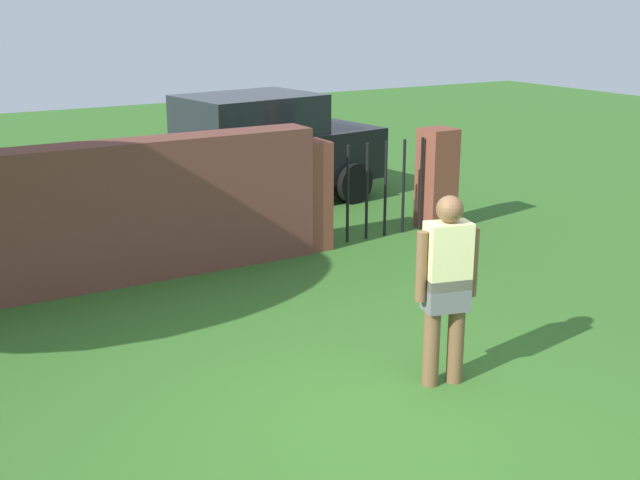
{
  "coord_description": "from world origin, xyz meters",
  "views": [
    {
      "loc": [
        -3.17,
        -4.5,
        3.1
      ],
      "look_at": [
        0.45,
        1.63,
        1.0
      ],
      "focal_mm": 45.8,
      "sensor_mm": 36.0,
      "label": 1
    }
  ],
  "objects": [
    {
      "name": "ground_plane",
      "position": [
        0.0,
        0.0,
        0.0
      ],
      "size": [
        40.0,
        40.0,
        0.0
      ],
      "primitive_type": "plane",
      "color": "#336623"
    },
    {
      "name": "brick_wall",
      "position": [
        -1.5,
        4.29,
        0.8
      ],
      "size": [
        6.53,
        0.5,
        1.6
      ],
      "primitive_type": "cube",
      "color": "brown",
      "rests_on": "ground"
    },
    {
      "name": "fence_gate",
      "position": [
        2.89,
        4.29,
        0.7
      ],
      "size": [
        2.49,
        0.44,
        1.4
      ],
      "color": "brown",
      "rests_on": "ground"
    },
    {
      "name": "car",
      "position": [
        2.21,
        6.74,
        0.86
      ],
      "size": [
        4.39,
        2.36,
        1.72
      ],
      "rotation": [
        0.0,
        0.0,
        3.28
      ],
      "color": "black",
      "rests_on": "ground"
    },
    {
      "name": "person",
      "position": [
        0.89,
        0.36,
        0.9
      ],
      "size": [
        0.53,
        0.3,
        1.62
      ],
      "rotation": [
        0.0,
        0.0,
        2.89
      ],
      "color": "brown",
      "rests_on": "ground"
    }
  ]
}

